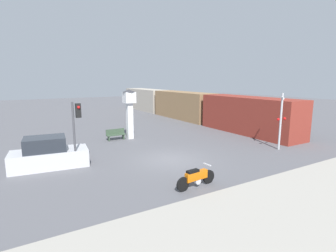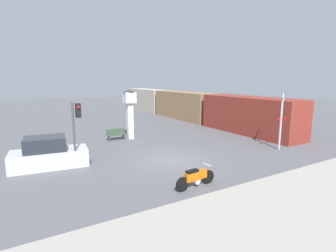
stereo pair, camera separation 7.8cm
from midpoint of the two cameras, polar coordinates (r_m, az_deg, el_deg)
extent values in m
plane|color=#56565B|center=(16.79, 0.43, -7.31)|extent=(120.00, 120.00, 0.00)
cube|color=#9E998E|center=(11.09, 24.39, -17.62)|extent=(36.00, 6.00, 0.10)
cylinder|color=black|center=(13.20, 8.65, -10.86)|extent=(0.68, 0.17, 0.67)
cylinder|color=black|center=(12.20, 3.08, -12.57)|extent=(0.68, 0.17, 0.67)
cube|color=orange|center=(12.60, 6.00, -10.65)|extent=(1.25, 0.35, 0.40)
cube|color=black|center=(12.37, 5.24, -9.77)|extent=(0.65, 0.31, 0.11)
cylinder|color=silver|center=(12.74, 6.17, -11.77)|extent=(0.33, 0.25, 0.31)
cube|color=silver|center=(12.91, 8.34, -8.29)|extent=(0.11, 0.50, 0.04)
cube|color=white|center=(22.49, -8.43, 1.11)|extent=(0.47, 0.47, 3.08)
cube|color=white|center=(22.26, -8.57, 6.17)|extent=(0.90, 0.90, 0.90)
cylinder|color=white|center=(21.84, -8.11, 6.11)|extent=(0.72, 0.02, 0.72)
cone|color=#333338|center=(22.23, -8.61, 7.59)|extent=(1.08, 1.08, 0.20)
cube|color=maroon|center=(25.74, 17.16, 2.27)|extent=(2.80, 10.39, 3.40)
cube|color=olive|center=(34.03, 3.34, 4.55)|extent=(2.80, 10.39, 3.40)
cube|color=#ADA393|center=(43.54, -4.81, 5.77)|extent=(2.80, 10.39, 3.40)
cylinder|color=#47474C|center=(15.72, -19.87, -1.98)|extent=(0.12, 0.12, 3.81)
cube|color=black|center=(15.55, -19.10, 3.19)|extent=(0.28, 0.24, 0.80)
sphere|color=red|center=(15.39, -19.02, 3.88)|extent=(0.16, 0.16, 0.16)
cylinder|color=#B7B7BC|center=(20.33, 23.21, 0.86)|extent=(0.14, 0.14, 4.09)
cube|color=white|center=(20.15, 23.54, 5.62)|extent=(0.82, 0.82, 0.14)
sphere|color=red|center=(19.99, 22.77, 1.34)|extent=(0.20, 0.20, 0.20)
sphere|color=red|center=(20.55, 23.94, 1.48)|extent=(0.20, 0.20, 0.20)
cube|color=#384C38|center=(22.32, -11.34, -1.89)|extent=(1.60, 0.44, 0.08)
cube|color=#384C38|center=(22.45, -11.53, -1.18)|extent=(1.60, 0.06, 0.44)
cube|color=#384C38|center=(22.18, -12.88, -2.68)|extent=(0.08, 0.35, 0.41)
cube|color=#384C38|center=(22.59, -9.79, -2.34)|extent=(0.08, 0.35, 0.41)
cube|color=silver|center=(16.78, -24.44, -6.48)|extent=(4.38, 2.28, 1.00)
cube|color=#262B33|center=(16.57, -25.36, -3.54)|extent=(2.38, 1.90, 0.80)
camera|label=1|loc=(0.04, -90.13, -0.02)|focal=28.00mm
camera|label=2|loc=(0.04, 89.87, 0.02)|focal=28.00mm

